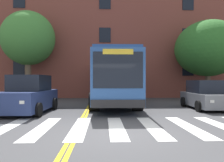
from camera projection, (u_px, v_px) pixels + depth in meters
ground_plane at (117, 134)px, 6.76m from camera, size 120.00×120.00×0.00m
crosswalk at (134, 127)px, 7.79m from camera, size 9.56×3.82×0.01m
lane_line_yellow_inner at (94, 97)px, 21.70m from camera, size 0.12×36.00×0.01m
lane_line_yellow_outer at (95, 97)px, 21.70m from camera, size 0.12×36.00×0.01m
city_bus at (114, 78)px, 15.48m from camera, size 3.03×11.79×3.32m
car_navy_near_lane at (29, 96)px, 11.21m from camera, size 2.26×4.34×1.94m
car_grey_far_lane at (205, 96)px, 12.75m from camera, size 2.09×3.93×1.68m
street_tree_curbside_large at (208, 49)px, 18.76m from camera, size 5.55×6.03×6.81m
street_tree_curbside_small at (28, 39)px, 18.84m from camera, size 5.90×5.76×7.65m
building_facade at (105, 46)px, 25.52m from camera, size 40.20×9.63×11.34m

